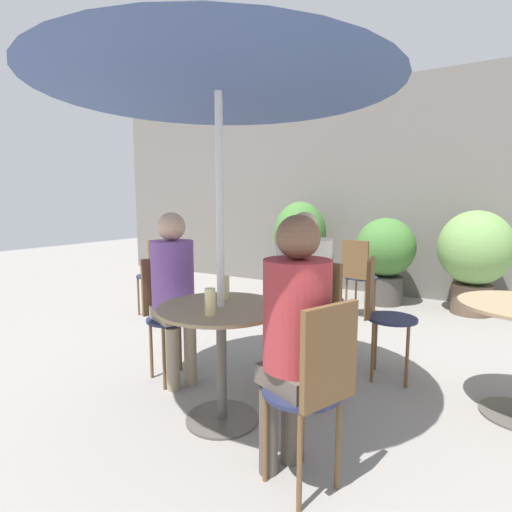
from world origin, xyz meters
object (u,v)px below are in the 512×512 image
Objects in this scene: umbrella at (218,65)px; bistro_chair_1 at (316,312)px; cafe_table_near at (221,336)px; beer_glass_0 at (224,287)px; bistro_chair_4 at (358,271)px; beer_glass_1 at (210,302)px; potted_plant_1 at (385,254)px; seated_person_1 at (302,288)px; potted_plant_2 at (475,253)px; seated_person_2 at (174,282)px; bistro_chair_5 at (381,306)px; bistro_chair_2 at (167,306)px; bistro_chair_3 at (157,270)px; bistro_chair_6 at (319,293)px; seated_person_0 at (295,325)px; bistro_chair_0 at (315,380)px; potted_plant_0 at (300,240)px.

bistro_chair_1 is at bearing 67.28° from umbrella.
cafe_table_near is 5.19× the size of beer_glass_0.
bistro_chair_4 reaches higher than beer_glass_1.
bistro_chair_1 is 2.67m from potted_plant_1.
bistro_chair_1 is 0.72× the size of seated_person_1.
seated_person_2 is at bearing -119.17° from potted_plant_2.
bistro_chair_1 is at bearing 107.55° from bistro_chair_4.
potted_plant_1 is (0.25, 3.22, -0.13)m from beer_glass_0.
bistro_chair_5 reaches higher than beer_glass_1.
bistro_chair_2 is 1.67m from bistro_chair_3.
bistro_chair_3 is at bearing -137.22° from potted_plant_1.
bistro_chair_2 is 0.74× the size of potted_plant_2.
potted_plant_2 is at bearing -8.60° from bistro_chair_2.
bistro_chair_4 is 1.00× the size of bistro_chair_6.
cafe_table_near is 0.68m from seated_person_0.
potted_plant_2 is (1.01, 0.02, 0.07)m from potted_plant_1.
seated_person_1 is at bearing 77.48° from bistro_chair_3.
seated_person_1 reaches higher than beer_glass_0.
potted_plant_1 reaches higher than bistro_chair_6.
bistro_chair_5 is (0.36, 0.38, 0.00)m from bistro_chair_1.
potted_plant_2 is 3.84m from umbrella.
bistro_chair_5 reaches higher than beer_glass_0.
cafe_table_near is at bearing -60.90° from beer_glass_0.
bistro_chair_1 is at bearing -45.00° from bistro_chair_2.
bistro_chair_0 is 1.00× the size of bistro_chair_5.
potted_plant_0 reaches higher than bistro_chair_4.
seated_person_1 reaches higher than bistro_chair_5.
bistro_chair_3 is (-1.95, 1.44, 0.02)m from cafe_table_near.
potted_plant_2 is (0.92, 2.82, -0.02)m from seated_person_1.
seated_person_2 reaches higher than bistro_chair_4.
bistro_chair_5 is 1.98m from umbrella.
seated_person_2 is 1.02× the size of potted_plant_2.
bistro_chair_0 is 6.22× the size of beer_glass_0.
bistro_chair_1 is 0.68× the size of potted_plant_0.
seated_person_1 reaches higher than potted_plant_2.
seated_person_2 is at bearing -90.00° from bistro_chair_2.
seated_person_2 reaches higher than bistro_chair_5.
umbrella is (0.72, -0.30, 1.50)m from bistro_chair_2.
potted_plant_2 is at bearing 68.72° from beer_glass_0.
seated_person_0 reaches higher than potted_plant_2.
umbrella reaches higher than potted_plant_0.
potted_plant_2 is (1.11, 3.59, -0.06)m from beer_glass_1.
bistro_chair_6 is at bearing -10.89° from seated_person_2.
beer_glass_1 is at bearing -71.59° from cafe_table_near.
bistro_chair_3 is at bearing -147.67° from potted_plant_2.
umbrella reaches higher than beer_glass_0.
cafe_table_near is at bearing -108.95° from potted_plant_2.
potted_plant_1 is 0.91× the size of potted_plant_2.
seated_person_2 is 1.12× the size of potted_plant_1.
seated_person_0 is at bearing -44.83° from seated_person_1.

